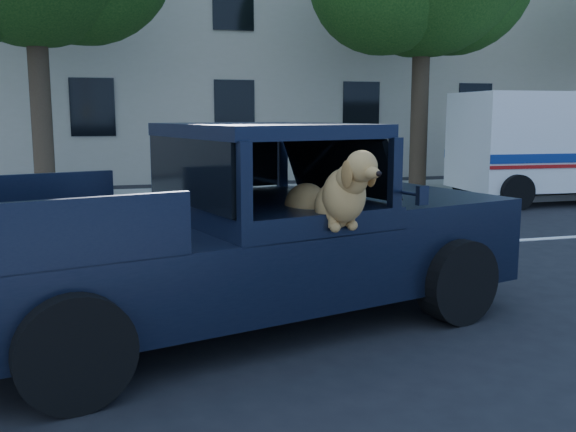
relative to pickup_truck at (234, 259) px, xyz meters
name	(u,v)px	position (x,y,z in m)	size (l,w,h in m)	color
ground	(408,328)	(1.56, -0.53, -0.65)	(120.00, 120.00, 0.00)	black
far_sidewalk	(229,199)	(1.56, 8.67, -0.58)	(60.00, 4.00, 0.15)	gray
lane_stripes	(427,246)	(3.56, 2.87, -0.65)	(21.60, 0.14, 0.01)	silver
building_main	(274,40)	(4.56, 15.97, 3.85)	(26.00, 6.00, 9.00)	#BBB19A
pickup_truck	(234,259)	(0.00, 0.00, 0.00)	(5.73, 3.45, 1.92)	black
mail_truck	(551,155)	(8.74, 6.72, 0.44)	(4.65, 2.53, 2.49)	silver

